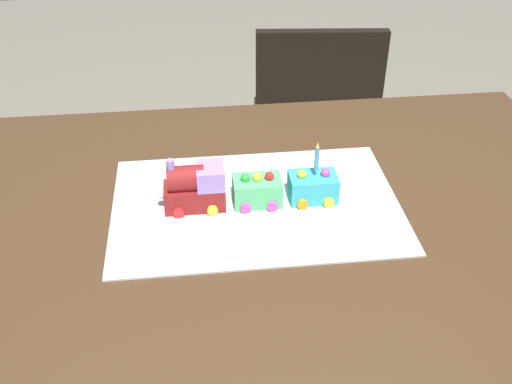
% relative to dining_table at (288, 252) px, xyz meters
% --- Properties ---
extents(dining_table, '(1.40, 1.00, 0.74)m').
position_rel_dining_table_xyz_m(dining_table, '(0.00, 0.00, 0.00)').
color(dining_table, '#4C331E').
rests_on(dining_table, ground).
extents(chair, '(0.44, 0.44, 0.86)m').
position_rel_dining_table_xyz_m(chair, '(0.22, 0.83, -0.16)').
color(chair, black).
rests_on(chair, ground).
extents(cake_board, '(0.60, 0.40, 0.00)m').
position_rel_dining_table_xyz_m(cake_board, '(-0.07, 0.04, 0.11)').
color(cake_board, silver).
rests_on(cake_board, dining_table).
extents(cake_locomotive, '(0.14, 0.08, 0.12)m').
position_rel_dining_table_xyz_m(cake_locomotive, '(-0.19, 0.04, 0.16)').
color(cake_locomotive, maroon).
rests_on(cake_locomotive, cake_board).
extents(cake_car_tanker_mint_green, '(0.10, 0.08, 0.07)m').
position_rel_dining_table_xyz_m(cake_car_tanker_mint_green, '(-0.06, 0.04, 0.14)').
color(cake_car_tanker_mint_green, '#59CC7A').
rests_on(cake_car_tanker_mint_green, cake_board).
extents(cake_car_flatbed_turquoise, '(0.10, 0.08, 0.07)m').
position_rel_dining_table_xyz_m(cake_car_flatbed_turquoise, '(0.06, 0.04, 0.14)').
color(cake_car_flatbed_turquoise, '#38B7C6').
rests_on(cake_car_flatbed_turquoise, cake_board).
extents(birthday_candle, '(0.01, 0.01, 0.07)m').
position_rel_dining_table_xyz_m(birthday_candle, '(0.06, 0.04, 0.21)').
color(birthday_candle, '#4CA5E5').
rests_on(birthday_candle, cake_car_flatbed_turquoise).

